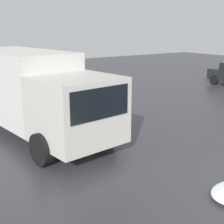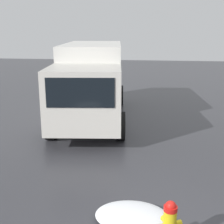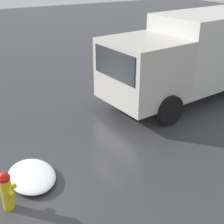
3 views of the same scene
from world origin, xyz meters
The scene contains 1 object.
delivery_truck centered at (7.25, 2.66, 1.54)m, with size 7.17×3.08×2.83m.
Camera 1 is at (-2.78, 6.42, 3.60)m, focal length 50.00 mm.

